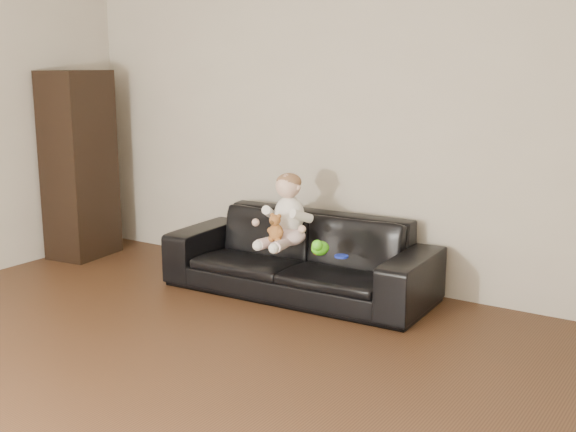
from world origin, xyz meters
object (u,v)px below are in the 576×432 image
Objects in this scene: toy_rattle at (317,250)px; toy_blue_disc at (341,256)px; cabinet at (79,165)px; toy_green at (320,248)px; baby at (287,214)px; teddy_bear at (276,228)px; sofa at (299,255)px.

toy_blue_disc is at bearing 15.11° from toy_rattle.
toy_rattle is at bearing -8.64° from cabinet.
toy_green is at bearing -8.34° from cabinet.
toy_rattle is at bearing -144.81° from toy_green.
cabinet reaches higher than baby.
cabinet reaches higher than teddy_bear.
sofa is 13.90× the size of toy_green.
sofa is 2.27m from cabinet.
toy_rattle is at bearing -5.87° from teddy_bear.
cabinet is at bearing 177.91° from toy_rattle.
toy_blue_disc is at bearing -10.49° from baby.
sofa is 0.39m from toy_green.
toy_blue_disc is at bearing -23.29° from sofa.
cabinet is 2.20m from teddy_bear.
baby is 0.40m from toy_green.
toy_green is 0.16m from toy_blue_disc.
toy_green is (0.34, -0.10, -0.19)m from baby.
sofa is at bearing 142.05° from toy_rattle.
sofa is at bearing 67.70° from baby.
teddy_bear reaches higher than toy_green.
toy_green is 1.51× the size of toy_blue_disc.
teddy_bear is 0.34m from toy_rattle.
sofa is at bearing 68.52° from teddy_bear.
toy_blue_disc is at bearing -7.53° from cabinet.
sofa reaches higher than toy_blue_disc.
sofa is 0.38m from toy_rattle.
baby reaches higher than toy_rattle.
baby reaches higher than teddy_bear.
sofa is 20.97× the size of toy_blue_disc.
toy_rattle reaches higher than toy_blue_disc.
baby is at bearing 161.27° from toy_rattle.
toy_rattle is (0.31, 0.05, -0.13)m from teddy_bear.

